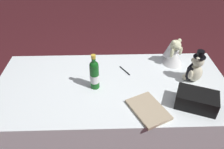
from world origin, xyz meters
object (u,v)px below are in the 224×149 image
(champagne_bottle, at_px, (94,74))
(gift_case_black, at_px, (197,100))
(teddy_bear_groom, at_px, (195,69))
(teddy_bear_bride, at_px, (173,53))
(guestbook, at_px, (148,109))
(signing_pen, at_px, (125,71))

(champagne_bottle, bearing_deg, gift_case_black, 162.17)
(teddy_bear_groom, xyz_separation_m, champagne_bottle, (0.80, 0.06, 0.02))
(teddy_bear_bride, height_order, champagne_bottle, champagne_bottle)
(champagne_bottle, distance_m, guestbook, 0.48)
(teddy_bear_groom, height_order, gift_case_black, teddy_bear_groom)
(teddy_bear_groom, bearing_deg, teddy_bear_bride, -67.46)
(teddy_bear_groom, distance_m, gift_case_black, 0.31)
(teddy_bear_bride, distance_m, gift_case_black, 0.56)
(champagne_bottle, bearing_deg, teddy_bear_bride, -154.88)
(champagne_bottle, xyz_separation_m, guestbook, (-0.38, 0.27, -0.12))
(champagne_bottle, relative_size, gift_case_black, 0.92)
(teddy_bear_bride, height_order, gift_case_black, teddy_bear_bride)
(champagne_bottle, bearing_deg, signing_pen, -141.76)
(teddy_bear_bride, relative_size, gift_case_black, 0.76)
(gift_case_black, bearing_deg, champagne_bottle, -17.83)
(signing_pen, relative_size, gift_case_black, 0.42)
(signing_pen, relative_size, guestbook, 0.46)
(signing_pen, bearing_deg, teddy_bear_bride, -164.24)
(teddy_bear_bride, relative_size, champagne_bottle, 0.82)
(signing_pen, distance_m, gift_case_black, 0.64)
(signing_pen, distance_m, guestbook, 0.49)
(teddy_bear_groom, height_order, champagne_bottle, champagne_bottle)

